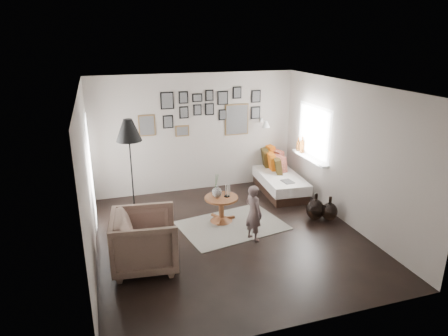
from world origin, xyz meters
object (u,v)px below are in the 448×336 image
object	(u,v)px
armchair	(145,241)
demijohn_small	(329,211)
pedestal_table	(221,210)
demijohn_large	(315,209)
daybed	(277,177)
floor_lamp	(129,134)
child	(254,213)
vase	(217,190)
magazine_basket	(138,258)

from	to	relation	value
armchair	demijohn_small	world-z (taller)	armchair
pedestal_table	demijohn_large	xyz separation A→B (m)	(1.73, -0.46, -0.02)
daybed	pedestal_table	bearing A→B (deg)	-140.75
floor_lamp	child	bearing A→B (deg)	-35.89
vase	demijohn_small	size ratio (longest dim) A/B	0.94
demijohn_small	magazine_basket	bearing A→B (deg)	-170.88
vase	daybed	distance (m)	2.13
pedestal_table	daybed	world-z (taller)	daybed
demijohn_large	daybed	bearing A→B (deg)	91.74
demijohn_large	child	xyz separation A→B (m)	(-1.42, -0.38, 0.30)
magazine_basket	child	bearing A→B (deg)	9.22
pedestal_table	armchair	size ratio (longest dim) A/B	0.65
vase	armchair	xyz separation A→B (m)	(-1.47, -1.15, -0.19)
child	armchair	bearing A→B (deg)	77.98
daybed	child	distance (m)	2.45
demijohn_small	floor_lamp	bearing A→B (deg)	162.85
magazine_basket	demijohn_small	xyz separation A→B (m)	(3.64, 0.58, 0.00)
floor_lamp	demijohn_small	xyz separation A→B (m)	(3.52, -1.09, -1.51)
daybed	demijohn_small	size ratio (longest dim) A/B	4.04
daybed	floor_lamp	xyz separation A→B (m)	(-3.24, -0.67, 1.40)
armchair	floor_lamp	size ratio (longest dim) A/B	0.49
armchair	magazine_basket	bearing A→B (deg)	109.76
demijohn_large	child	world-z (taller)	child
demijohn_large	vase	bearing A→B (deg)	165.24
pedestal_table	magazine_basket	distance (m)	2.04
pedestal_table	child	size ratio (longest dim) A/B	0.63
pedestal_table	magazine_basket	bearing A→B (deg)	-145.24
armchair	demijohn_large	bearing A→B (deg)	-71.78
demijohn_small	demijohn_large	bearing A→B (deg)	152.98
daybed	armchair	xyz separation A→B (m)	(-3.23, -2.31, 0.15)
floor_lamp	demijohn_large	size ratio (longest dim) A/B	3.74
daybed	magazine_basket	bearing A→B (deg)	-140.88
pedestal_table	demijohn_large	bearing A→B (deg)	-14.79
pedestal_table	armchair	bearing A→B (deg)	-143.81
daybed	vase	bearing A→B (deg)	-142.44
demijohn_large	demijohn_small	xyz separation A→B (m)	(0.24, -0.12, -0.02)
vase	magazine_basket	distance (m)	2.03
daybed	armchair	bearing A→B (deg)	-140.19
demijohn_large	child	bearing A→B (deg)	-164.93
pedestal_table	child	distance (m)	0.94
magazine_basket	daybed	bearing A→B (deg)	34.89
armchair	demijohn_small	distance (m)	3.57
demijohn_small	child	world-z (taller)	child
armchair	child	world-z (taller)	child
vase	armchair	world-z (taller)	vase
armchair	magazine_basket	size ratio (longest dim) A/B	2.69
magazine_basket	child	xyz separation A→B (m)	(1.98, 0.32, 0.32)
pedestal_table	demijohn_large	size ratio (longest dim) A/B	1.20
vase	child	size ratio (longest dim) A/B	0.45
demijohn_large	child	distance (m)	1.50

